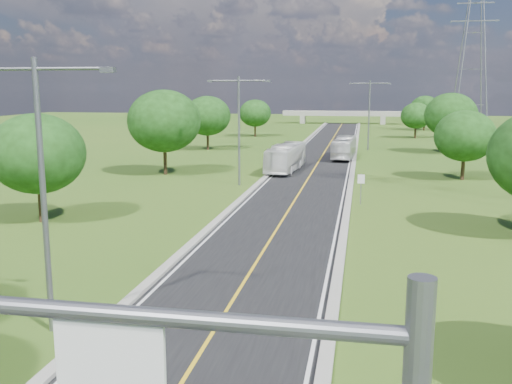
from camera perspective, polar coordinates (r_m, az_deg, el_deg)
ground at (r=67.13m, az=6.07°, el=2.66°), size 260.00×260.00×0.00m
road at (r=73.06m, az=6.45°, el=3.30°), size 8.00×150.00×0.06m
curb_left at (r=73.47m, az=3.14°, el=3.45°), size 0.50×150.00×0.22m
curb_right at (r=72.87m, az=9.79°, el=3.26°), size 0.50×150.00×0.22m
speed_limit_sign at (r=44.92m, az=10.46°, el=0.78°), size 0.55×0.09×2.40m
overpass at (r=146.56m, az=8.64°, el=7.71°), size 30.00×3.00×3.20m
streetlight_near_left at (r=21.69m, az=-20.63°, el=1.73°), size 5.90×0.25×10.00m
streetlight_mid_left at (r=52.62m, az=-1.72°, el=7.10°), size 5.90×0.25×10.00m
streetlight_far_right at (r=84.38m, az=11.26°, el=8.14°), size 5.90×0.25×10.00m
power_tower_far at (r=123.20m, az=20.80°, el=12.07°), size 9.00×6.40×28.00m
tree_lb at (r=40.57m, az=-21.02°, el=3.59°), size 6.30×6.30×7.33m
tree_lc at (r=59.93m, az=-9.18°, el=7.02°), size 7.56×7.56×8.79m
tree_ld at (r=83.43m, az=-4.88°, el=7.60°), size 6.72×6.72×7.82m
tree_le at (r=106.27m, az=-0.09°, el=7.89°), size 5.88×5.88×6.84m
tree_rc at (r=59.32m, az=20.17°, el=5.28°), size 5.88×5.88×6.84m
tree_rd at (r=83.25m, az=18.90°, el=7.29°), size 7.14×7.14×8.30m
tree_re at (r=106.84m, az=15.72°, el=7.35°), size 5.46×5.46×6.35m
tree_rf at (r=127.04m, az=16.55°, el=8.01°), size 6.30×6.30×7.33m
bus_outbound at (r=73.70m, az=8.81°, el=4.40°), size 2.96×9.98×2.74m
bus_inbound at (r=61.94m, az=3.00°, el=3.47°), size 3.30×10.66×2.92m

